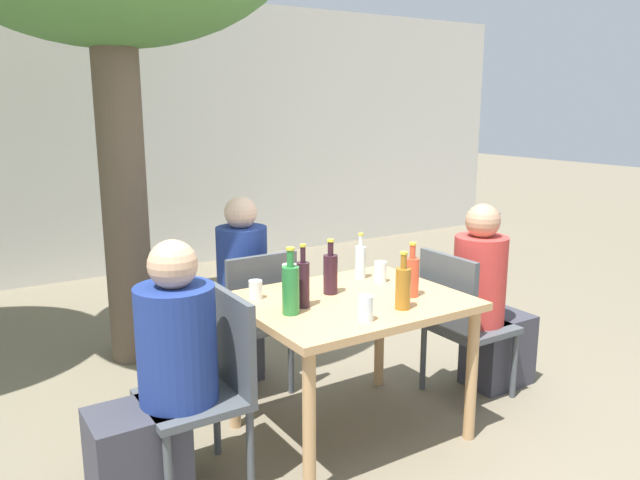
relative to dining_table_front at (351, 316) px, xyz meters
name	(u,v)px	position (x,y,z in m)	size (l,w,h in m)	color
ground_plane	(350,432)	(0.00, 0.00, -0.66)	(30.00, 30.00, 0.00)	#706651
cafe_building_wall	(127,137)	(0.00, 3.94, 0.74)	(10.00, 0.08, 2.80)	beige
dining_table_front	(351,316)	(0.00, 0.00, 0.00)	(1.11, 0.89, 0.76)	tan
patio_chair_0	(210,379)	(-0.79, 0.00, -0.15)	(0.44, 0.44, 0.89)	#474C51
patio_chair_1	(460,317)	(0.79, 0.00, -0.15)	(0.44, 0.44, 0.89)	#474C51
patio_chair_2	(254,315)	(-0.22, 0.68, -0.15)	(0.44, 0.44, 0.89)	#474C51
person_seated_0	(160,387)	(-1.02, 0.00, -0.13)	(0.57, 0.35, 1.17)	#383842
person_seated_1	(488,308)	(1.02, 0.00, -0.14)	(0.56, 0.31, 1.17)	#383842
person_seated_2	(237,301)	(-0.22, 0.92, -0.13)	(0.31, 0.55, 1.20)	#383842
wine_bottle_0	(303,283)	(-0.28, 0.01, 0.22)	(0.06, 0.06, 0.32)	#331923
soda_bottle_1	(412,276)	(0.28, -0.14, 0.21)	(0.07, 0.07, 0.29)	#DB4C2D
green_bottle_2	(291,288)	(-0.38, -0.05, 0.22)	(0.08, 0.08, 0.32)	#287A38
wine_bottle_3	(330,273)	(-0.05, 0.12, 0.21)	(0.08, 0.08, 0.29)	#331923
water_bottle_4	(360,261)	(0.26, 0.28, 0.20)	(0.06, 0.06, 0.26)	silver
amber_bottle_5	(403,287)	(0.11, -0.27, 0.21)	(0.08, 0.08, 0.29)	#9E661E
drinking_glass_0	(256,290)	(-0.42, 0.26, 0.15)	(0.07, 0.07, 0.10)	white
drinking_glass_1	(290,276)	(-0.17, 0.34, 0.16)	(0.08, 0.08, 0.13)	silver
drinking_glass_2	(366,308)	(-0.14, -0.31, 0.16)	(0.07, 0.07, 0.12)	silver
drinking_glass_3	(409,278)	(0.41, 0.03, 0.14)	(0.08, 0.08, 0.08)	silver
drinking_glass_4	(380,272)	(0.31, 0.16, 0.16)	(0.07, 0.07, 0.12)	silver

